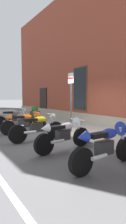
% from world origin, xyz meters
% --- Properties ---
extents(ground_plane, '(140.00, 140.00, 0.00)m').
position_xyz_m(ground_plane, '(0.00, 0.00, 0.00)').
color(ground_plane, '#4C4C4F').
extents(sidewalk, '(29.19, 2.67, 0.14)m').
position_xyz_m(sidewalk, '(0.00, 1.34, 0.07)').
color(sidewalk, gray).
rests_on(sidewalk, ground_plane).
extents(motorcycle_grey_naked, '(0.62, 2.12, 1.01)m').
position_xyz_m(motorcycle_grey_naked, '(-3.35, -0.96, 0.50)').
color(motorcycle_grey_naked, black).
rests_on(motorcycle_grey_naked, ground_plane).
extents(motorcycle_orange_sport, '(0.62, 2.18, 0.99)m').
position_xyz_m(motorcycle_orange_sport, '(-1.66, -0.95, 0.55)').
color(motorcycle_orange_sport, black).
rests_on(motorcycle_orange_sport, ground_plane).
extents(motorcycle_yellow_naked, '(0.62, 2.21, 1.00)m').
position_xyz_m(motorcycle_yellow_naked, '(-0.06, -1.13, 0.49)').
color(motorcycle_yellow_naked, black).
rests_on(motorcycle_yellow_naked, ground_plane).
extents(motorcycle_white_sport, '(0.62, 2.13, 0.99)m').
position_xyz_m(motorcycle_white_sport, '(1.50, -0.91, 0.55)').
color(motorcycle_white_sport, black).
rests_on(motorcycle_white_sport, ground_plane).
extents(motorcycle_blue_sport, '(0.62, 2.17, 1.05)m').
position_xyz_m(motorcycle_blue_sport, '(3.19, -0.86, 0.57)').
color(motorcycle_blue_sport, black).
rests_on(motorcycle_blue_sport, ground_plane).
extents(parking_sign, '(0.36, 0.07, 2.55)m').
position_xyz_m(parking_sign, '(-0.31, 0.56, 1.78)').
color(parking_sign, '#4C4C51').
rests_on(parking_sign, sidewalk).
extents(barrel_planter, '(0.64, 0.64, 0.96)m').
position_xyz_m(barrel_planter, '(-4.01, 0.55, 0.55)').
color(barrel_planter, brown).
rests_on(barrel_planter, sidewalk).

